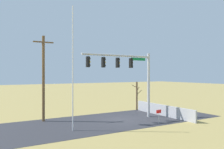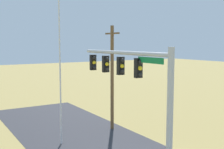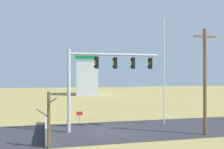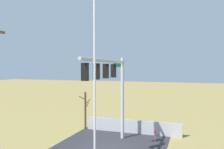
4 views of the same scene
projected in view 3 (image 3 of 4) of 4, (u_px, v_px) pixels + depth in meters
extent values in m
plane|color=#9E894C|center=(109.00, 131.00, 20.83)|extent=(160.00, 160.00, 0.00)
cube|color=#2D2D33|center=(155.00, 128.00, 21.80)|extent=(28.00, 8.00, 0.01)
cube|color=#B7B5AD|center=(56.00, 133.00, 20.07)|extent=(6.00, 6.00, 0.01)
cube|color=#A8A8AD|center=(47.00, 125.00, 20.27)|extent=(0.20, 8.56, 1.16)
cylinder|color=#B2B5BA|center=(69.00, 91.00, 20.33)|extent=(0.28, 0.28, 6.61)
cylinder|color=#B2B5BA|center=(115.00, 55.00, 21.26)|extent=(7.54, 0.21, 0.20)
cube|color=#0F7238|center=(86.00, 57.00, 20.67)|extent=(1.80, 0.03, 0.28)
cube|color=black|center=(97.00, 63.00, 20.89)|extent=(0.24, 0.36, 0.96)
sphere|color=black|center=(95.00, 59.00, 20.86)|extent=(0.22, 0.22, 0.22)
sphere|color=yellow|center=(95.00, 63.00, 20.85)|extent=(0.22, 0.22, 0.22)
sphere|color=black|center=(95.00, 66.00, 20.85)|extent=(0.22, 0.22, 0.22)
cube|color=black|center=(115.00, 63.00, 21.27)|extent=(0.24, 0.36, 0.96)
sphere|color=black|center=(114.00, 59.00, 21.23)|extent=(0.22, 0.22, 0.22)
sphere|color=yellow|center=(114.00, 63.00, 21.23)|extent=(0.22, 0.22, 0.22)
sphere|color=black|center=(114.00, 67.00, 21.23)|extent=(0.22, 0.22, 0.22)
cube|color=black|center=(133.00, 63.00, 21.64)|extent=(0.24, 0.36, 0.96)
sphere|color=black|center=(131.00, 60.00, 21.61)|extent=(0.22, 0.22, 0.22)
sphere|color=yellow|center=(131.00, 63.00, 21.61)|extent=(0.22, 0.22, 0.22)
sphere|color=black|center=(131.00, 67.00, 21.61)|extent=(0.22, 0.22, 0.22)
cube|color=black|center=(150.00, 63.00, 22.02)|extent=(0.24, 0.36, 0.96)
sphere|color=black|center=(149.00, 60.00, 21.99)|extent=(0.22, 0.22, 0.22)
sphere|color=yellow|center=(149.00, 63.00, 21.98)|extent=(0.22, 0.22, 0.22)
sphere|color=black|center=(149.00, 67.00, 21.98)|extent=(0.22, 0.22, 0.22)
cylinder|color=silver|center=(164.00, 71.00, 23.86)|extent=(0.10, 0.10, 9.88)
cylinder|color=brown|center=(205.00, 82.00, 19.54)|extent=(0.26, 0.26, 8.10)
cube|color=brown|center=(205.00, 37.00, 19.56)|extent=(1.90, 0.12, 0.12)
cylinder|color=brown|center=(49.00, 120.00, 15.95)|extent=(0.20, 0.20, 3.50)
cylinder|color=brown|center=(43.00, 113.00, 15.86)|extent=(0.78, 0.07, 0.57)
cylinder|color=brown|center=(53.00, 101.00, 15.82)|extent=(0.54, 0.47, 0.39)
cylinder|color=brown|center=(49.00, 105.00, 16.23)|extent=(0.12, 0.61, 0.55)
cylinder|color=silver|center=(79.00, 120.00, 23.37)|extent=(0.04, 0.04, 0.90)
cube|color=red|center=(79.00, 113.00, 23.37)|extent=(0.56, 0.02, 0.32)
cube|color=silver|center=(86.00, 79.00, 61.46)|extent=(5.76, 8.80, 7.66)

